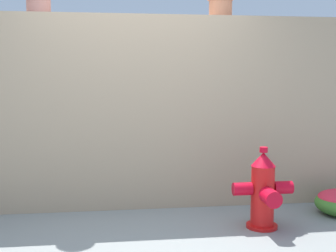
# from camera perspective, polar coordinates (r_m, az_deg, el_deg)

# --- Properties ---
(ground_plane) EXTENTS (24.00, 24.00, 0.00)m
(ground_plane) POSITION_cam_1_polar(r_m,az_deg,el_deg) (3.75, -3.46, -15.68)
(ground_plane) COLOR gray
(stone_wall) EXTENTS (6.71, 0.36, 2.06)m
(stone_wall) POSITION_cam_1_polar(r_m,az_deg,el_deg) (4.67, -4.53, 1.80)
(stone_wall) COLOR tan
(stone_wall) RESTS_ON ground
(fire_hydrant) EXTENTS (0.57, 0.45, 0.77)m
(fire_hydrant) POSITION_cam_1_polar(r_m,az_deg,el_deg) (4.14, 12.58, -8.57)
(fire_hydrant) COLOR red
(fire_hydrant) RESTS_ON ground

